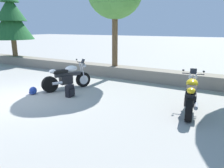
{
  "coord_description": "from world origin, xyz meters",
  "views": [
    {
      "loc": [
        6.38,
        -4.72,
        2.43
      ],
      "look_at": [
        2.95,
        1.2,
        0.65
      ],
      "focal_mm": 34.72,
      "sensor_mm": 36.0,
      "label": 1
    }
  ],
  "objects_px": {
    "motorcycle_white_near_left": "(68,78)",
    "pine_tree_far_left": "(11,18)",
    "rider_backpack": "(70,90)",
    "rider_helmet": "(33,91)",
    "motorcycle_yellow_centre": "(191,96)"
  },
  "relations": [
    {
      "from": "motorcycle_white_near_left",
      "to": "pine_tree_far_left",
      "type": "bearing_deg",
      "value": 157.4
    },
    {
      "from": "motorcycle_white_near_left",
      "to": "rider_backpack",
      "type": "distance_m",
      "value": 1.05
    },
    {
      "from": "rider_helmet",
      "to": "pine_tree_far_left",
      "type": "bearing_deg",
      "value": 147.48
    },
    {
      "from": "motorcycle_yellow_centre",
      "to": "rider_backpack",
      "type": "xyz_separation_m",
      "value": [
        -4.05,
        -0.7,
        -0.24
      ]
    },
    {
      "from": "motorcycle_white_near_left",
      "to": "motorcycle_yellow_centre",
      "type": "height_order",
      "value": "same"
    },
    {
      "from": "motorcycle_yellow_centre",
      "to": "rider_helmet",
      "type": "relative_size",
      "value": 7.36
    },
    {
      "from": "rider_backpack",
      "to": "pine_tree_far_left",
      "type": "height_order",
      "value": "pine_tree_far_left"
    },
    {
      "from": "pine_tree_far_left",
      "to": "motorcycle_white_near_left",
      "type": "bearing_deg",
      "value": -22.6
    },
    {
      "from": "rider_helmet",
      "to": "pine_tree_far_left",
      "type": "height_order",
      "value": "pine_tree_far_left"
    },
    {
      "from": "motorcycle_yellow_centre",
      "to": "rider_backpack",
      "type": "relative_size",
      "value": 4.39
    },
    {
      "from": "pine_tree_far_left",
      "to": "rider_helmet",
      "type": "bearing_deg",
      "value": -32.52
    },
    {
      "from": "rider_helmet",
      "to": "pine_tree_far_left",
      "type": "distance_m",
      "value": 8.44
    },
    {
      "from": "rider_helmet",
      "to": "pine_tree_far_left",
      "type": "relative_size",
      "value": 0.06
    },
    {
      "from": "motorcycle_yellow_centre",
      "to": "rider_helmet",
      "type": "distance_m",
      "value": 5.6
    },
    {
      "from": "rider_helmet",
      "to": "pine_tree_far_left",
      "type": "xyz_separation_m",
      "value": [
        -6.67,
        4.25,
        2.94
      ]
    }
  ]
}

